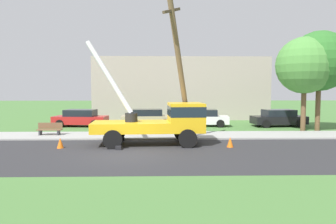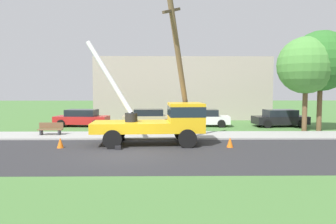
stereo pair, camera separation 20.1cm
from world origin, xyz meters
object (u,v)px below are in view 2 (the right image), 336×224
(parked_sedan_red, at_px, (82,118))
(park_bench, at_px, (51,129))
(utility_truck, at_px, (163,120))
(parked_sedan_black, at_px, (280,118))
(parked_sedan_tan, at_px, (148,117))
(leaning_utility_pole, at_px, (180,67))
(traffic_cone_ahead, at_px, (230,142))
(traffic_cone_behind, at_px, (60,143))
(parked_sedan_white, at_px, (203,118))
(roadside_tree_far, at_px, (306,65))
(roadside_tree_near, at_px, (321,61))

(parked_sedan_red, bearing_deg, park_bench, -96.58)
(utility_truck, distance_m, parked_sedan_black, 12.97)
(utility_truck, relative_size, parked_sedan_tan, 1.53)
(parked_sedan_tan, distance_m, park_bench, 8.68)
(parked_sedan_black, bearing_deg, leaning_utility_pole, -140.18)
(leaning_utility_pole, relative_size, park_bench, 5.42)
(parked_sedan_red, bearing_deg, traffic_cone_ahead, -43.28)
(traffic_cone_behind, xyz_separation_m, park_bench, (-2.03, 4.31, 0.18))
(utility_truck, xyz_separation_m, parked_sedan_black, (9.82, 8.45, -0.70))
(parked_sedan_white, xyz_separation_m, roadside_tree_far, (7.09, -3.48, 4.16))
(parked_sedan_black, bearing_deg, traffic_cone_ahead, -123.19)
(parked_sedan_black, height_order, roadside_tree_near, roadside_tree_near)
(traffic_cone_ahead, bearing_deg, parked_sedan_red, 136.72)
(roadside_tree_near, bearing_deg, traffic_cone_behind, -158.86)
(park_bench, bearing_deg, leaning_utility_pole, -13.91)
(parked_sedan_red, bearing_deg, roadside_tree_near, -10.09)
(traffic_cone_behind, xyz_separation_m, parked_sedan_white, (8.86, 9.89, 0.43))
(traffic_cone_ahead, bearing_deg, utility_truck, 164.30)
(parked_sedan_red, distance_m, parked_sedan_black, 16.68)
(parked_sedan_white, bearing_deg, roadside_tree_far, -26.14)
(parked_sedan_red, relative_size, parked_sedan_tan, 1.01)
(parked_sedan_tan, xyz_separation_m, park_bench, (-6.24, -6.03, -0.25))
(leaning_utility_pole, xyz_separation_m, park_bench, (-8.53, 2.11, -3.98))
(traffic_cone_ahead, relative_size, park_bench, 0.35)
(traffic_cone_behind, xyz_separation_m, parked_sedan_tan, (4.21, 10.33, 0.43))
(parked_sedan_tan, height_order, roadside_tree_far, roadside_tree_far)
(park_bench, bearing_deg, parked_sedan_red, 83.42)
(leaning_utility_pole, bearing_deg, traffic_cone_behind, -161.33)
(roadside_tree_near, bearing_deg, parked_sedan_black, 122.65)
(parked_sedan_white, height_order, roadside_tree_far, roadside_tree_far)
(parked_sedan_white, bearing_deg, parked_sedan_black, -3.25)
(parked_sedan_white, distance_m, parked_sedan_black, 6.44)
(utility_truck, xyz_separation_m, leaning_utility_pole, (1.03, 1.12, 3.04))
(leaning_utility_pole, bearing_deg, parked_sedan_white, 72.92)
(parked_sedan_white, relative_size, park_bench, 2.83)
(traffic_cone_behind, bearing_deg, parked_sedan_black, 31.93)
(parked_sedan_tan, bearing_deg, parked_sedan_black, -4.17)
(traffic_cone_behind, bearing_deg, parked_sedan_white, 48.14)
(parked_sedan_red, distance_m, roadside_tree_near, 19.35)
(traffic_cone_ahead, height_order, roadside_tree_far, roadside_tree_far)
(parked_sedan_black, bearing_deg, parked_sedan_tan, 175.83)
(parked_sedan_white, relative_size, parked_sedan_black, 1.00)
(utility_truck, height_order, park_bench, utility_truck)
(parked_sedan_red, height_order, parked_sedan_tan, same)
(traffic_cone_behind, height_order, park_bench, park_bench)
(traffic_cone_behind, relative_size, roadside_tree_far, 0.08)
(parked_sedan_white, bearing_deg, utility_truck, -111.06)
(parked_sedan_tan, xyz_separation_m, parked_sedan_black, (11.08, -0.81, 0.00))
(roadside_tree_far, bearing_deg, parked_sedan_white, 153.86)
(utility_truck, bearing_deg, roadside_tree_near, 25.42)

